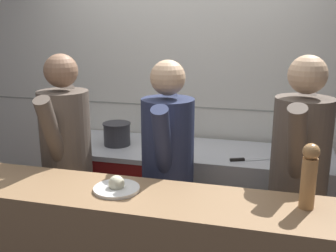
{
  "coord_description": "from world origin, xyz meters",
  "views": [
    {
      "loc": [
        0.75,
        -2.11,
        1.88
      ],
      "look_at": [
        0.05,
        0.57,
        1.15
      ],
      "focal_mm": 42.0,
      "sensor_mm": 36.0,
      "label": 1
    }
  ],
  "objects_px": {
    "chef_head_cook": "(67,162)",
    "chef_line": "(298,179)",
    "stock_pot": "(117,133)",
    "oven_range": "(117,190)",
    "chefs_knife": "(249,159)",
    "plated_dish_main": "(117,187)",
    "mixing_bowl_steel": "(291,150)",
    "pepper_mill": "(309,175)",
    "chef_sous": "(168,173)"
  },
  "relations": [
    {
      "from": "oven_range",
      "to": "chef_line",
      "type": "height_order",
      "value": "chef_line"
    },
    {
      "from": "stock_pot",
      "to": "plated_dish_main",
      "type": "xyz_separation_m",
      "value": [
        0.46,
        -1.14,
        0.05
      ]
    },
    {
      "from": "plated_dish_main",
      "to": "pepper_mill",
      "type": "distance_m",
      "value": 0.99
    },
    {
      "from": "stock_pot",
      "to": "chef_head_cook",
      "type": "xyz_separation_m",
      "value": [
        -0.11,
        -0.65,
        -0.04
      ]
    },
    {
      "from": "plated_dish_main",
      "to": "chef_head_cook",
      "type": "distance_m",
      "value": 0.75
    },
    {
      "from": "chef_sous",
      "to": "chef_head_cook",
      "type": "bearing_deg",
      "value": 174.62
    },
    {
      "from": "oven_range",
      "to": "chefs_knife",
      "type": "relative_size",
      "value": 2.82
    },
    {
      "from": "chefs_knife",
      "to": "pepper_mill",
      "type": "distance_m",
      "value": 1.06
    },
    {
      "from": "stock_pot",
      "to": "chefs_knife",
      "type": "bearing_deg",
      "value": -6.87
    },
    {
      "from": "plated_dish_main",
      "to": "pepper_mill",
      "type": "bearing_deg",
      "value": 2.59
    },
    {
      "from": "pepper_mill",
      "to": "chef_head_cook",
      "type": "relative_size",
      "value": 0.2
    },
    {
      "from": "stock_pot",
      "to": "mixing_bowl_steel",
      "type": "height_order",
      "value": "stock_pot"
    },
    {
      "from": "plated_dish_main",
      "to": "chef_line",
      "type": "relative_size",
      "value": 0.15
    },
    {
      "from": "pepper_mill",
      "to": "chef_sous",
      "type": "distance_m",
      "value": 0.97
    },
    {
      "from": "plated_dish_main",
      "to": "pepper_mill",
      "type": "relative_size",
      "value": 0.76
    },
    {
      "from": "mixing_bowl_steel",
      "to": "chef_head_cook",
      "type": "relative_size",
      "value": 0.14
    },
    {
      "from": "stock_pot",
      "to": "chef_sous",
      "type": "distance_m",
      "value": 0.89
    },
    {
      "from": "oven_range",
      "to": "chefs_knife",
      "type": "height_order",
      "value": "chefs_knife"
    },
    {
      "from": "chefs_knife",
      "to": "chef_head_cook",
      "type": "xyz_separation_m",
      "value": [
        -1.21,
        -0.52,
        0.05
      ]
    },
    {
      "from": "oven_range",
      "to": "mixing_bowl_steel",
      "type": "xyz_separation_m",
      "value": [
        1.44,
        0.06,
        0.48
      ]
    },
    {
      "from": "plated_dish_main",
      "to": "chef_sous",
      "type": "height_order",
      "value": "chef_sous"
    },
    {
      "from": "chef_head_cook",
      "to": "stock_pot",
      "type": "bearing_deg",
      "value": 73.23
    },
    {
      "from": "stock_pot",
      "to": "chef_line",
      "type": "distance_m",
      "value": 1.55
    },
    {
      "from": "stock_pot",
      "to": "plated_dish_main",
      "type": "height_order",
      "value": "plated_dish_main"
    },
    {
      "from": "chef_sous",
      "to": "chef_line",
      "type": "xyz_separation_m",
      "value": [
        0.82,
        0.05,
        0.02
      ]
    },
    {
      "from": "chef_line",
      "to": "pepper_mill",
      "type": "bearing_deg",
      "value": -78.57
    },
    {
      "from": "oven_range",
      "to": "chef_head_cook",
      "type": "distance_m",
      "value": 0.85
    },
    {
      "from": "stock_pot",
      "to": "chef_line",
      "type": "height_order",
      "value": "chef_line"
    },
    {
      "from": "chefs_knife",
      "to": "chef_line",
      "type": "height_order",
      "value": "chef_line"
    },
    {
      "from": "chefs_knife",
      "to": "chef_head_cook",
      "type": "relative_size",
      "value": 0.2
    },
    {
      "from": "plated_dish_main",
      "to": "chef_sous",
      "type": "distance_m",
      "value": 0.53
    },
    {
      "from": "pepper_mill",
      "to": "chef_sous",
      "type": "height_order",
      "value": "chef_sous"
    },
    {
      "from": "mixing_bowl_steel",
      "to": "pepper_mill",
      "type": "relative_size",
      "value": 0.71
    },
    {
      "from": "mixing_bowl_steel",
      "to": "plated_dish_main",
      "type": "xyz_separation_m",
      "value": [
        -0.96,
        -1.23,
        0.11
      ]
    },
    {
      "from": "chefs_knife",
      "to": "oven_range",
      "type": "bearing_deg",
      "value": 171.82
    },
    {
      "from": "stock_pot",
      "to": "oven_range",
      "type": "bearing_deg",
      "value": 136.31
    },
    {
      "from": "oven_range",
      "to": "pepper_mill",
      "type": "distance_m",
      "value": 1.99
    },
    {
      "from": "oven_range",
      "to": "chef_line",
      "type": "distance_m",
      "value": 1.67
    },
    {
      "from": "stock_pot",
      "to": "chef_line",
      "type": "bearing_deg",
      "value": -22.42
    },
    {
      "from": "mixing_bowl_steel",
      "to": "chef_head_cook",
      "type": "bearing_deg",
      "value": -153.97
    },
    {
      "from": "oven_range",
      "to": "mixing_bowl_steel",
      "type": "height_order",
      "value": "mixing_bowl_steel"
    },
    {
      "from": "mixing_bowl_steel",
      "to": "chef_head_cook",
      "type": "xyz_separation_m",
      "value": [
        -1.52,
        -0.74,
        0.02
      ]
    },
    {
      "from": "pepper_mill",
      "to": "chef_head_cook",
      "type": "xyz_separation_m",
      "value": [
        -1.54,
        0.44,
        -0.24
      ]
    },
    {
      "from": "oven_range",
      "to": "chef_sous",
      "type": "xyz_separation_m",
      "value": [
        0.64,
        -0.67,
        0.49
      ]
    },
    {
      "from": "oven_range",
      "to": "chef_line",
      "type": "relative_size",
      "value": 0.56
    },
    {
      "from": "chefs_knife",
      "to": "pepper_mill",
      "type": "xyz_separation_m",
      "value": [
        0.33,
        -0.96,
        0.29
      ]
    },
    {
      "from": "chefs_knife",
      "to": "stock_pot",
      "type": "bearing_deg",
      "value": 173.13
    },
    {
      "from": "chef_head_cook",
      "to": "chef_line",
      "type": "distance_m",
      "value": 1.54
    },
    {
      "from": "oven_range",
      "to": "pepper_mill",
      "type": "xyz_separation_m",
      "value": [
        1.46,
        -1.12,
        0.74
      ]
    },
    {
      "from": "chefs_knife",
      "to": "plated_dish_main",
      "type": "height_order",
      "value": "plated_dish_main"
    }
  ]
}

